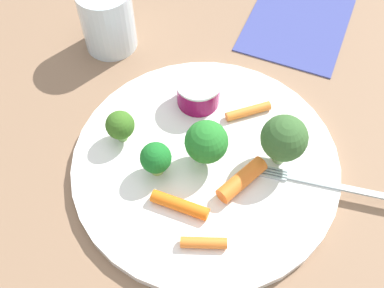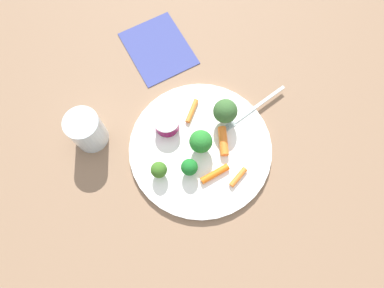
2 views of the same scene
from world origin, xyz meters
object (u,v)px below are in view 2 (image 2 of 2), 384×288
object	(u,v)px
broccoli_floret_2	(202,143)
carrot_stick_0	(224,142)
plate	(200,148)
broccoli_floret_1	(159,170)
fork	(253,109)
napkin	(158,48)
sauce_cup	(167,123)
broccoli_floret_3	(189,167)
carrot_stick_1	(215,174)
carrot_stick_3	(191,111)
carrot_stick_2	(238,177)
broccoli_floret_0	(225,111)
drinking_glass	(87,130)

from	to	relation	value
broccoli_floret_2	carrot_stick_0	size ratio (longest dim) A/B	0.97
plate	broccoli_floret_1	world-z (taller)	broccoli_floret_1
fork	napkin	world-z (taller)	fork
sauce_cup	broccoli_floret_3	distance (m)	0.10
sauce_cup	broccoli_floret_1	bearing A→B (deg)	-19.33
fork	plate	bearing A→B (deg)	-65.26
carrot_stick_1	napkin	bearing A→B (deg)	-170.24
carrot_stick_3	broccoli_floret_1	bearing A→B (deg)	-37.34
carrot_stick_2	sauce_cup	bearing A→B (deg)	-140.09
sauce_cup	carrot_stick_2	distance (m)	0.17
carrot_stick_3	carrot_stick_1	bearing A→B (deg)	6.78
plate	fork	bearing A→B (deg)	114.74
broccoli_floret_0	broccoli_floret_2	xyz separation A→B (m)	(0.05, -0.06, -0.00)
broccoli_floret_2	drinking_glass	bearing A→B (deg)	-109.29
carrot_stick_3	plate	bearing A→B (deg)	1.51
carrot_stick_2	fork	world-z (taller)	carrot_stick_2
sauce_cup	drinking_glass	size ratio (longest dim) A/B	0.62
drinking_glass	napkin	size ratio (longest dim) A/B	0.52
broccoli_floret_3	carrot_stick_0	bearing A→B (deg)	116.97
plate	drinking_glass	world-z (taller)	drinking_glass
sauce_cup	broccoli_floret_3	bearing A→B (deg)	13.71
broccoli_floret_3	fork	world-z (taller)	broccoli_floret_3
broccoli_floret_1	carrot_stick_0	distance (m)	0.14
plate	carrot_stick_3	xyz separation A→B (m)	(-0.08, -0.00, 0.01)
carrot_stick_3	drinking_glass	bearing A→B (deg)	-88.04
broccoli_floret_0	carrot_stick_2	size ratio (longest dim) A/B	1.45
carrot_stick_0	napkin	distance (m)	0.27
broccoli_floret_0	fork	bearing A→B (deg)	97.43
carrot_stick_2	carrot_stick_3	distance (m)	0.16
broccoli_floret_1	broccoli_floret_0	bearing A→B (deg)	119.40
broccoli_floret_3	carrot_stick_0	xyz separation A→B (m)	(-0.04, 0.08, -0.02)
broccoli_floret_2	carrot_stick_2	size ratio (longest dim) A/B	1.29
drinking_glass	broccoli_floret_1	bearing A→B (deg)	48.94
carrot_stick_3	fork	world-z (taller)	carrot_stick_3
broccoli_floret_2	plate	bearing A→B (deg)	-159.69
broccoli_floret_0	carrot_stick_1	size ratio (longest dim) A/B	1.07
carrot_stick_0	carrot_stick_3	distance (m)	0.09
drinking_glass	carrot_stick_0	bearing A→B (deg)	73.86
napkin	drinking_glass	bearing A→B (deg)	-43.12
carrot_stick_3	drinking_glass	world-z (taller)	drinking_glass
broccoli_floret_0	broccoli_floret_3	bearing A→B (deg)	-45.03
fork	napkin	size ratio (longest dim) A/B	0.97
broccoli_floret_0	broccoli_floret_3	distance (m)	0.13
carrot_stick_3	carrot_stick_2	bearing A→B (deg)	20.73
sauce_cup	carrot_stick_0	world-z (taller)	sauce_cup
plate	carrot_stick_0	bearing A→B (deg)	86.76
sauce_cup	napkin	size ratio (longest dim) A/B	0.32
sauce_cup	fork	size ratio (longest dim) A/B	0.33
plate	drinking_glass	xyz separation A→B (m)	(-0.07, -0.21, 0.03)
carrot_stick_3	drinking_glass	distance (m)	0.21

